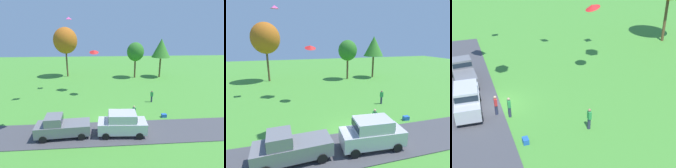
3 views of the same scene
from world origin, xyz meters
The scene contains 13 objects.
ground_plane centered at (0.00, 0.00, 0.00)m, with size 120.00×120.00×0.00m, color #478E33.
pavement_strip centered at (0.00, -2.06, 0.03)m, with size 36.00×4.40×0.06m, color #424247.
car_pickup_near_entrance centered at (-5.47, -2.34, 1.11)m, with size 5.10×2.28×2.14m.
car_suv_by_flagpole centered at (0.32, -2.45, 1.30)m, with size 4.71×2.28×2.28m.
person_beside_suv centered at (1.44, -0.41, 0.88)m, with size 0.36×0.24×1.71m.
person_watching_sky centered at (5.69, 5.68, 0.88)m, with size 0.36×0.24×1.71m.
person_on_lawn centered at (2.07, 0.52, 0.88)m, with size 0.36×0.24×1.71m.
tree_lone_near centered at (-8.97, 22.77, 8.06)m, with size 5.18×5.18×10.93m.
tree_left_of_center centered at (6.27, 20.53, 5.71)m, with size 3.68×3.68×7.77m.
tree_right_of_center centered at (12.03, 20.69, 6.46)m, with size 4.03×4.03×8.51m.
cooler_box centered at (5.76, 0.86, 0.20)m, with size 0.56×0.40×0.40m, color blue.
kite_diamond_over_trees centered at (-6.45, 12.93, 11.93)m, with size 0.81×0.96×0.40m, color #EA4C9E.
kite_delta_low_drifter centered at (-2.46, 9.44, 6.95)m, with size 1.39×1.39×0.34m, color red.
Camera 2 is at (-5.21, -12.74, 7.82)m, focal length 28.00 mm.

